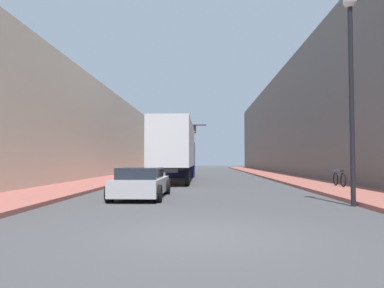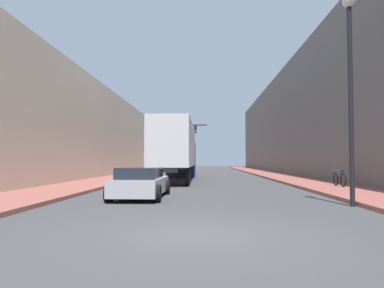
{
  "view_description": "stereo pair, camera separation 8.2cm",
  "coord_description": "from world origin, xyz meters",
  "px_view_note": "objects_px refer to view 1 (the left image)",
  "views": [
    {
      "loc": [
        0.09,
        -7.62,
        1.51
      ],
      "look_at": [
        -0.59,
        14.12,
        2.46
      ],
      "focal_mm": 35.0,
      "sensor_mm": 36.0,
      "label": 1
    },
    {
      "loc": [
        0.17,
        -7.62,
        1.51
      ],
      "look_at": [
        -0.59,
        14.12,
        2.46
      ],
      "focal_mm": 35.0,
      "sensor_mm": 36.0,
      "label": 2
    }
  ],
  "objects_px": {
    "sedan_car": "(141,183)",
    "parked_bicycle": "(339,179)",
    "semi_truck": "(176,149)",
    "traffic_signal_gantry": "(173,137)",
    "street_lamp": "(351,70)"
  },
  "relations": [
    {
      "from": "traffic_signal_gantry",
      "to": "street_lamp",
      "type": "xyz_separation_m",
      "value": [
        8.55,
        -31.25,
        0.28
      ]
    },
    {
      "from": "semi_truck",
      "to": "sedan_car",
      "type": "distance_m",
      "value": 12.98
    },
    {
      "from": "sedan_car",
      "to": "traffic_signal_gantry",
      "type": "distance_m",
      "value": 28.97
    },
    {
      "from": "street_lamp",
      "to": "sedan_car",
      "type": "bearing_deg",
      "value": 161.28
    },
    {
      "from": "semi_truck",
      "to": "traffic_signal_gantry",
      "type": "distance_m",
      "value": 16.05
    },
    {
      "from": "semi_truck",
      "to": "street_lamp",
      "type": "distance_m",
      "value": 17.04
    },
    {
      "from": "sedan_car",
      "to": "street_lamp",
      "type": "height_order",
      "value": "street_lamp"
    },
    {
      "from": "street_lamp",
      "to": "semi_truck",
      "type": "bearing_deg",
      "value": 114.47
    },
    {
      "from": "sedan_car",
      "to": "traffic_signal_gantry",
      "type": "xyz_separation_m",
      "value": [
        -1.11,
        28.72,
        3.64
      ]
    },
    {
      "from": "street_lamp",
      "to": "parked_bicycle",
      "type": "xyz_separation_m",
      "value": [
        2.23,
        7.48,
        -3.99
      ]
    },
    {
      "from": "sedan_car",
      "to": "parked_bicycle",
      "type": "distance_m",
      "value": 10.87
    },
    {
      "from": "traffic_signal_gantry",
      "to": "parked_bicycle",
      "type": "distance_m",
      "value": 26.36
    },
    {
      "from": "semi_truck",
      "to": "traffic_signal_gantry",
      "type": "xyz_separation_m",
      "value": [
        -1.55,
        15.86,
        1.92
      ]
    },
    {
      "from": "sedan_car",
      "to": "parked_bicycle",
      "type": "relative_size",
      "value": 2.5
    },
    {
      "from": "semi_truck",
      "to": "parked_bicycle",
      "type": "bearing_deg",
      "value": -40.6
    }
  ]
}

